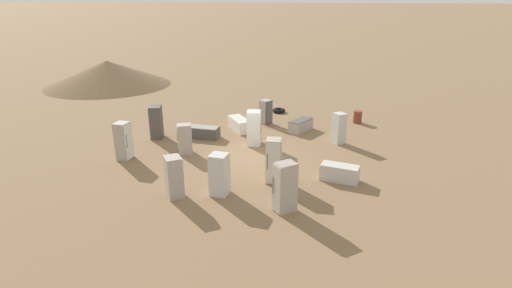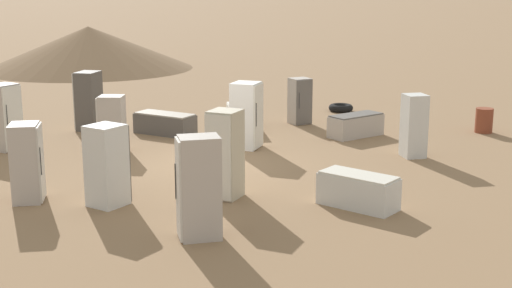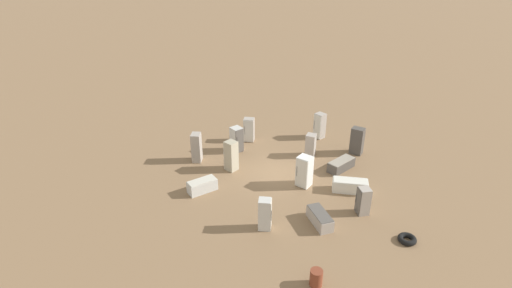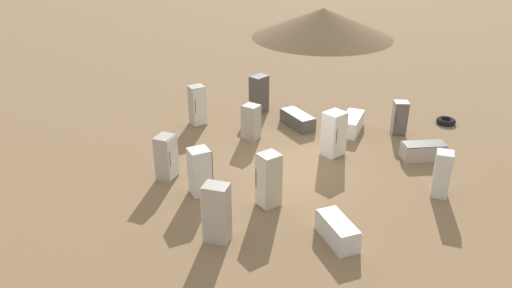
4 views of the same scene
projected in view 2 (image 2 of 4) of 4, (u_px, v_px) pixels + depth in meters
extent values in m
plane|color=#846647|center=(215.00, 165.00, 18.08)|extent=(1000.00, 1000.00, 0.00)
cone|color=brown|center=(89.00, 48.00, 37.12)|extent=(10.75, 10.75, 2.19)
cube|color=#A89E93|center=(26.00, 163.00, 14.93)|extent=(0.89, 0.91, 1.67)
cube|color=#BCB7AD|center=(41.00, 162.00, 14.98)|extent=(0.46, 0.56, 1.61)
cylinder|color=#2D2D2D|center=(41.00, 161.00, 14.73)|extent=(0.02, 0.02, 0.59)
cube|color=silver|center=(358.00, 191.00, 14.66)|extent=(1.71, 0.94, 0.66)
cube|color=beige|center=(359.00, 175.00, 14.58)|extent=(1.64, 0.90, 0.04)
cube|color=#B2A88E|center=(225.00, 154.00, 15.19)|extent=(0.68, 0.72, 1.91)
cube|color=beige|center=(218.00, 158.00, 14.88)|extent=(0.59, 0.10, 1.83)
cylinder|color=#2D2D2D|center=(208.00, 153.00, 14.92)|extent=(0.02, 0.02, 0.67)
cube|color=silver|center=(414.00, 126.00, 18.70)|extent=(0.80, 0.80, 1.67)
cube|color=beige|center=(409.00, 124.00, 18.99)|extent=(0.42, 0.38, 1.60)
cylinder|color=#2D2D2D|center=(416.00, 120.00, 19.04)|extent=(0.02, 0.02, 0.58)
cube|color=#A89E93|center=(200.00, 188.00, 12.77)|extent=(0.91, 0.90, 1.90)
cube|color=#BCB7AD|center=(179.00, 189.00, 12.68)|extent=(0.40, 0.42, 1.82)
cylinder|color=#2D2D2D|center=(175.00, 181.00, 12.84)|extent=(0.02, 0.02, 0.66)
cube|color=#A89E93|center=(356.00, 126.00, 21.26)|extent=(1.32, 1.84, 0.63)
cube|color=#56514C|center=(356.00, 115.00, 21.18)|extent=(1.27, 1.77, 0.04)
cube|color=#A89E93|center=(300.00, 101.00, 23.05)|extent=(0.79, 0.81, 1.48)
cube|color=#56514C|center=(304.00, 102.00, 22.79)|extent=(0.34, 0.51, 1.43)
cylinder|color=#2D2D2D|center=(299.00, 101.00, 22.66)|extent=(0.02, 0.02, 0.52)
cube|color=white|center=(246.00, 115.00, 19.67)|extent=(0.83, 0.89, 1.84)
cube|color=silver|center=(258.00, 116.00, 19.56)|extent=(0.18, 0.74, 1.76)
cylinder|color=#2D2D2D|center=(256.00, 115.00, 19.28)|extent=(0.02, 0.02, 0.64)
cube|color=#A89E93|center=(5.00, 117.00, 19.42)|extent=(0.60, 0.66, 1.83)
cube|color=silver|center=(13.00, 118.00, 19.26)|extent=(0.04, 0.63, 1.76)
cylinder|color=#2D2D2D|center=(7.00, 117.00, 19.03)|extent=(0.02, 0.02, 0.64)
cube|color=#4C4742|center=(89.00, 101.00, 22.09)|extent=(0.81, 0.94, 1.81)
cube|color=#BCB7AD|center=(79.00, 100.00, 22.16)|extent=(0.27, 0.74, 1.74)
cylinder|color=#2D2D2D|center=(82.00, 96.00, 22.41)|extent=(0.02, 0.02, 0.63)
cube|color=silver|center=(107.00, 166.00, 14.66)|extent=(0.70, 0.71, 1.70)
cube|color=#56514C|center=(119.00, 162.00, 14.95)|extent=(0.64, 0.08, 1.63)
cylinder|color=#2D2D2D|center=(128.00, 159.00, 14.83)|extent=(0.02, 0.02, 0.60)
cube|color=#4C4742|center=(165.00, 124.00, 21.58)|extent=(1.88, 0.74, 0.60)
cube|color=gray|center=(165.00, 114.00, 21.51)|extent=(1.80, 0.71, 0.04)
cube|color=silver|center=(242.00, 118.00, 22.33)|extent=(1.80, 2.00, 0.67)
cube|color=silver|center=(242.00, 107.00, 22.25)|extent=(1.73, 1.92, 0.04)
cube|color=#A89E93|center=(112.00, 123.00, 19.37)|extent=(0.84, 0.82, 1.52)
cube|color=#BCB7AD|center=(100.00, 123.00, 19.39)|extent=(0.29, 0.52, 1.46)
cylinder|color=#2D2D2D|center=(101.00, 119.00, 19.58)|extent=(0.02, 0.02, 0.53)
torus|color=black|center=(341.00, 108.00, 25.32)|extent=(0.87, 0.87, 0.25)
cylinder|color=brown|center=(484.00, 120.00, 21.77)|extent=(0.53, 0.53, 0.75)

